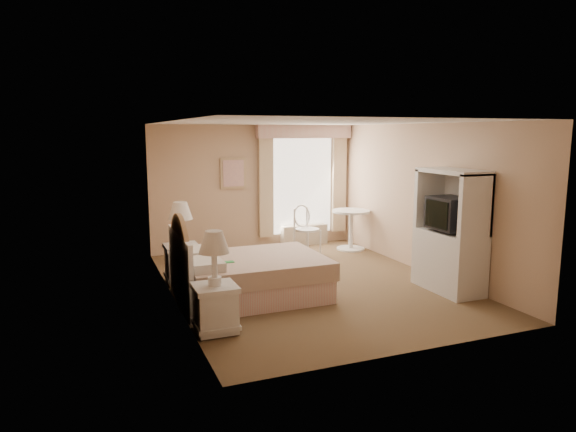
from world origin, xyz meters
name	(u,v)px	position (x,y,z in m)	size (l,w,h in m)	color
room	(309,205)	(0.00, 0.00, 1.25)	(4.21, 5.51, 2.51)	brown
window	(304,181)	(1.05, 2.65, 1.34)	(2.05, 0.22, 2.51)	white
framed_art	(233,173)	(-0.45, 2.71, 1.55)	(0.52, 0.04, 0.62)	tan
bed	(246,275)	(-1.13, -0.31, 0.33)	(2.07, 1.55, 1.37)	#D28C88
nightstand_near	(215,295)	(-1.84, -1.42, 0.46)	(0.50, 0.50, 1.21)	silver
nightstand_far	(182,253)	(-1.84, 0.80, 0.48)	(0.52, 0.52, 1.27)	silver
round_table	(351,223)	(1.75, 1.86, 0.54)	(0.76, 0.76, 0.81)	white
cafe_chair	(305,225)	(0.74, 1.87, 0.56)	(0.61, 0.61, 0.96)	white
armoire	(450,241)	(1.81, -1.08, 0.76)	(0.55, 1.10, 1.82)	silver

